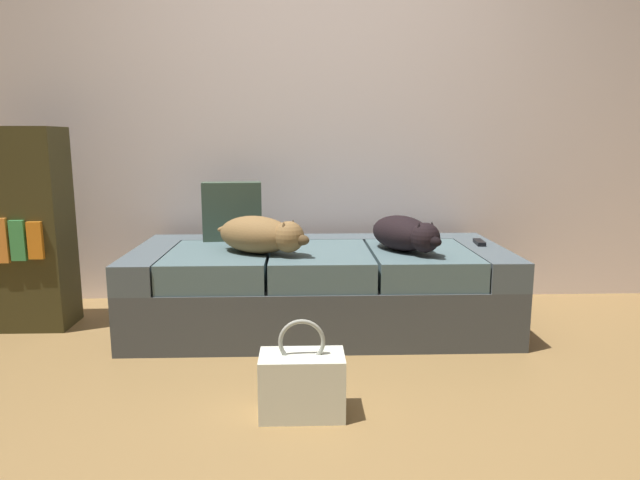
# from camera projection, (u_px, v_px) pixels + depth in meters

# --- Properties ---
(ground_plane) EXTENTS (10.00, 10.00, 0.00)m
(ground_plane) POSITION_uv_depth(u_px,v_px,m) (329.00, 420.00, 2.08)
(ground_plane) COLOR olive
(back_wall) EXTENTS (6.40, 0.10, 2.80)m
(back_wall) POSITION_uv_depth(u_px,v_px,m) (316.00, 80.00, 3.52)
(back_wall) COLOR silver
(back_wall) RESTS_ON ground
(couch) EXTENTS (2.02, 0.90, 0.45)m
(couch) POSITION_uv_depth(u_px,v_px,m) (320.00, 287.00, 3.10)
(couch) COLOR #434749
(couch) RESTS_ON ground
(dog_tan) EXTENTS (0.53, 0.42, 0.19)m
(dog_tan) POSITION_uv_depth(u_px,v_px,m) (261.00, 235.00, 2.88)
(dog_tan) COLOR olive
(dog_tan) RESTS_ON couch
(dog_dark) EXTENTS (0.39, 0.51, 0.19)m
(dog_dark) POSITION_uv_depth(u_px,v_px,m) (405.00, 234.00, 2.94)
(dog_dark) COLOR black
(dog_dark) RESTS_ON couch
(tv_remote) EXTENTS (0.06, 0.15, 0.02)m
(tv_remote) POSITION_uv_depth(u_px,v_px,m) (479.00, 242.00, 3.15)
(tv_remote) COLOR black
(tv_remote) RESTS_ON couch
(throw_pillow) EXTENTS (0.35, 0.15, 0.34)m
(throw_pillow) POSITION_uv_depth(u_px,v_px,m) (232.00, 211.00, 3.26)
(throw_pillow) COLOR #3A4C3B
(throw_pillow) RESTS_ON couch
(handbag) EXTENTS (0.32, 0.18, 0.38)m
(handbag) POSITION_uv_depth(u_px,v_px,m) (302.00, 383.00, 2.10)
(handbag) COLOR silver
(handbag) RESTS_ON ground
(bookshelf) EXTENTS (0.56, 0.30, 1.10)m
(bookshelf) POSITION_uv_depth(u_px,v_px,m) (14.00, 229.00, 3.04)
(bookshelf) COLOR #3D371A
(bookshelf) RESTS_ON ground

